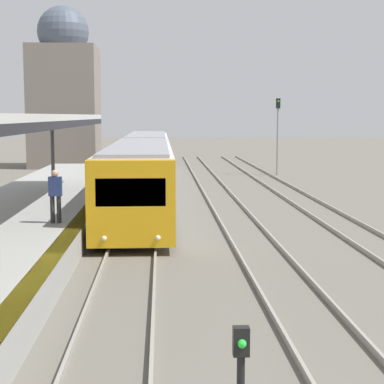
{
  "coord_description": "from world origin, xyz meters",
  "views": [
    {
      "loc": [
        0.89,
        -4.99,
        4.18
      ],
      "look_at": [
        1.96,
        16.76,
        1.58
      ],
      "focal_mm": 60.0,
      "sensor_mm": 36.0,
      "label": 1
    }
  ],
  "objects_px": {
    "signal_mast_far": "(278,127)",
    "signal_post_near": "(241,376)",
    "person_on_platform": "(55,193)",
    "train_near": "(144,163)"
  },
  "relations": [
    {
      "from": "signal_mast_far",
      "to": "signal_post_near",
      "type": "bearing_deg",
      "value": -101.0
    },
    {
      "from": "person_on_platform",
      "to": "signal_post_near",
      "type": "relative_size",
      "value": 1.01
    },
    {
      "from": "train_near",
      "to": "person_on_platform",
      "type": "bearing_deg",
      "value": -99.27
    },
    {
      "from": "person_on_platform",
      "to": "train_near",
      "type": "xyz_separation_m",
      "value": [
        2.38,
        14.58,
        -0.13
      ]
    },
    {
      "from": "train_near",
      "to": "signal_mast_far",
      "type": "height_order",
      "value": "signal_mast_far"
    },
    {
      "from": "person_on_platform",
      "to": "signal_mast_far",
      "type": "relative_size",
      "value": 0.31
    },
    {
      "from": "person_on_platform",
      "to": "train_near",
      "type": "relative_size",
      "value": 0.05
    },
    {
      "from": "train_near",
      "to": "signal_post_near",
      "type": "bearing_deg",
      "value": -86.08
    },
    {
      "from": "signal_post_near",
      "to": "train_near",
      "type": "bearing_deg",
      "value": 93.92
    },
    {
      "from": "train_near",
      "to": "signal_mast_far",
      "type": "distance_m",
      "value": 14.02
    }
  ]
}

